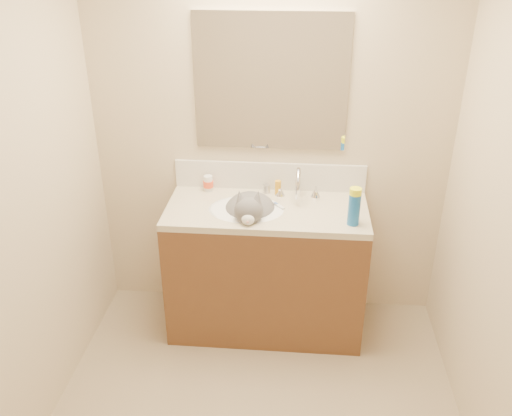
% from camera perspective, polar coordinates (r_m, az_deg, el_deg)
% --- Properties ---
extents(room_shell, '(2.24, 2.54, 2.52)m').
position_cam_1_polar(room_shell, '(2.07, -0.55, 3.33)').
color(room_shell, '#C9B596').
rests_on(room_shell, ground).
extents(vanity_cabinet, '(1.20, 0.55, 0.82)m').
position_cam_1_polar(vanity_cabinet, '(3.45, 1.07, -6.64)').
color(vanity_cabinet, brown).
rests_on(vanity_cabinet, ground).
extents(counter_slab, '(1.20, 0.55, 0.04)m').
position_cam_1_polar(counter_slab, '(3.23, 1.14, -0.27)').
color(counter_slab, beige).
rests_on(counter_slab, vanity_cabinet).
extents(basin, '(0.45, 0.36, 0.14)m').
position_cam_1_polar(basin, '(3.24, -1.03, -1.22)').
color(basin, white).
rests_on(basin, vanity_cabinet).
extents(faucet, '(0.28, 0.20, 0.21)m').
position_cam_1_polar(faucet, '(3.30, 4.44, 2.32)').
color(faucet, silver).
rests_on(faucet, counter_slab).
extents(cat, '(0.37, 0.45, 0.34)m').
position_cam_1_polar(cat, '(3.21, -0.62, -0.47)').
color(cat, '#575557').
rests_on(cat, basin).
extents(backsplash, '(1.20, 0.02, 0.18)m').
position_cam_1_polar(backsplash, '(3.42, 1.46, 3.38)').
color(backsplash, silver).
rests_on(backsplash, counter_slab).
extents(mirror, '(0.90, 0.02, 0.80)m').
position_cam_1_polar(mirror, '(3.23, 1.58, 13.01)').
color(mirror, white).
rests_on(mirror, room_shell).
extents(pill_bottle, '(0.05, 0.05, 0.10)m').
position_cam_1_polar(pill_bottle, '(3.43, -5.05, 2.61)').
color(pill_bottle, white).
rests_on(pill_bottle, counter_slab).
extents(pill_label, '(0.06, 0.06, 0.04)m').
position_cam_1_polar(pill_label, '(3.43, -5.05, 2.55)').
color(pill_label, '#F44D28').
rests_on(pill_label, pill_bottle).
extents(silver_jar, '(0.05, 0.05, 0.05)m').
position_cam_1_polar(silver_jar, '(3.40, 1.12, 2.04)').
color(silver_jar, '#B7B7BC').
rests_on(silver_jar, counter_slab).
extents(amber_bottle, '(0.04, 0.04, 0.09)m').
position_cam_1_polar(amber_bottle, '(3.37, 2.32, 2.15)').
color(amber_bottle, gold).
rests_on(amber_bottle, counter_slab).
extents(toothbrush, '(0.11, 0.13, 0.01)m').
position_cam_1_polar(toothbrush, '(3.25, 2.11, 0.40)').
color(toothbrush, white).
rests_on(toothbrush, counter_slab).
extents(toothbrush_head, '(0.03, 0.03, 0.01)m').
position_cam_1_polar(toothbrush_head, '(3.25, 2.11, 0.43)').
color(toothbrush_head, '#5A7AC0').
rests_on(toothbrush_head, counter_slab).
extents(spray_can, '(0.08, 0.08, 0.18)m').
position_cam_1_polar(spray_can, '(3.05, 10.27, -0.15)').
color(spray_can, '#195EB2').
rests_on(spray_can, counter_slab).
extents(spray_cap, '(0.07, 0.07, 0.04)m').
position_cam_1_polar(spray_cap, '(3.00, 10.44, 1.69)').
color(spray_cap, '#F0FA1A').
rests_on(spray_cap, spray_can).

